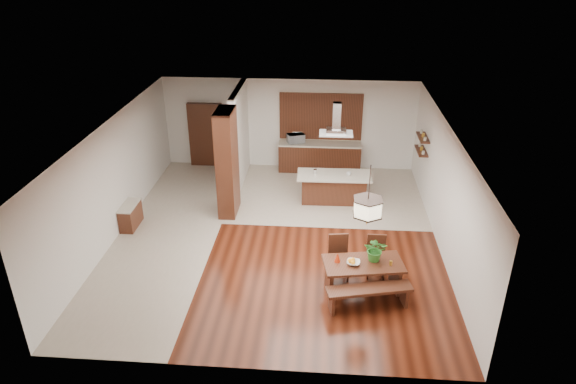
# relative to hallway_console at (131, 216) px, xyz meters

# --- Properties ---
(room_shell) EXTENTS (9.00, 9.04, 2.92)m
(room_shell) POSITION_rel_hallway_console_xyz_m (3.81, -0.20, 1.75)
(room_shell) COLOR #351309
(room_shell) RESTS_ON ground
(tile_hallway) EXTENTS (2.50, 9.00, 0.01)m
(tile_hallway) POSITION_rel_hallway_console_xyz_m (1.06, -0.20, -0.31)
(tile_hallway) COLOR #B7AA99
(tile_hallway) RESTS_ON ground
(tile_kitchen) EXTENTS (5.50, 4.00, 0.01)m
(tile_kitchen) POSITION_rel_hallway_console_xyz_m (5.06, 2.30, -0.31)
(tile_kitchen) COLOR #B7AA99
(tile_kitchen) RESTS_ON ground
(soffit_band) EXTENTS (8.00, 9.00, 0.02)m
(soffit_band) POSITION_rel_hallway_console_xyz_m (3.81, -0.20, 2.57)
(soffit_band) COLOR #401D10
(soffit_band) RESTS_ON room_shell
(partition_pier) EXTENTS (0.45, 1.00, 2.90)m
(partition_pier) POSITION_rel_hallway_console_xyz_m (2.41, 1.00, 1.14)
(partition_pier) COLOR black
(partition_pier) RESTS_ON ground
(partition_stub) EXTENTS (0.18, 2.40, 2.90)m
(partition_stub) POSITION_rel_hallway_console_xyz_m (2.41, 3.10, 1.14)
(partition_stub) COLOR silver
(partition_stub) RESTS_ON ground
(hallway_console) EXTENTS (0.37, 0.88, 0.63)m
(hallway_console) POSITION_rel_hallway_console_xyz_m (0.00, 0.00, 0.00)
(hallway_console) COLOR black
(hallway_console) RESTS_ON ground
(hallway_doorway) EXTENTS (1.10, 0.20, 2.10)m
(hallway_doorway) POSITION_rel_hallway_console_xyz_m (1.11, 4.20, 0.74)
(hallway_doorway) COLOR black
(hallway_doorway) RESTS_ON ground
(rear_counter) EXTENTS (2.60, 0.62, 0.95)m
(rear_counter) POSITION_rel_hallway_console_xyz_m (4.81, 4.00, 0.16)
(rear_counter) COLOR black
(rear_counter) RESTS_ON ground
(kitchen_window) EXTENTS (2.60, 0.08, 1.50)m
(kitchen_window) POSITION_rel_hallway_console_xyz_m (4.81, 4.26, 1.44)
(kitchen_window) COLOR #9E6C2F
(kitchen_window) RESTS_ON room_shell
(shelf_lower) EXTENTS (0.26, 0.90, 0.04)m
(shelf_lower) POSITION_rel_hallway_console_xyz_m (7.68, 2.40, 1.08)
(shelf_lower) COLOR black
(shelf_lower) RESTS_ON room_shell
(shelf_upper) EXTENTS (0.26, 0.90, 0.04)m
(shelf_upper) POSITION_rel_hallway_console_xyz_m (7.68, 2.40, 1.49)
(shelf_upper) COLOR black
(shelf_upper) RESTS_ON room_shell
(dining_table) EXTENTS (1.76, 1.09, 0.69)m
(dining_table) POSITION_rel_hallway_console_xyz_m (5.85, -2.27, 0.19)
(dining_table) COLOR black
(dining_table) RESTS_ON ground
(dining_bench) EXTENTS (1.78, 0.76, 0.49)m
(dining_bench) POSITION_rel_hallway_console_xyz_m (5.94, -2.86, -0.07)
(dining_bench) COLOR black
(dining_bench) RESTS_ON ground
(dining_chair_left) EXTENTS (0.50, 0.50, 0.99)m
(dining_chair_left) POSITION_rel_hallway_console_xyz_m (5.35, -1.85, 0.18)
(dining_chair_left) COLOR black
(dining_chair_left) RESTS_ON ground
(dining_chair_right) EXTENTS (0.42, 0.42, 0.94)m
(dining_chair_right) POSITION_rel_hallway_console_xyz_m (6.17, -1.71, 0.15)
(dining_chair_right) COLOR black
(dining_chair_right) RESTS_ON ground
(pendant_lantern) EXTENTS (0.64, 0.64, 1.31)m
(pendant_lantern) POSITION_rel_hallway_console_xyz_m (5.85, -2.27, 1.93)
(pendant_lantern) COLOR beige
(pendant_lantern) RESTS_ON room_shell
(foliage_plant) EXTENTS (0.52, 0.47, 0.53)m
(foliage_plant) POSITION_rel_hallway_console_xyz_m (6.09, -2.16, 0.64)
(foliage_plant) COLOR #2D7627
(foliage_plant) RESTS_ON dining_table
(fruit_bowl) EXTENTS (0.31, 0.31, 0.07)m
(fruit_bowl) POSITION_rel_hallway_console_xyz_m (5.63, -2.34, 0.41)
(fruit_bowl) COLOR beige
(fruit_bowl) RESTS_ON dining_table
(napkin_cone) EXTENTS (0.13, 0.13, 0.20)m
(napkin_cone) POSITION_rel_hallway_console_xyz_m (5.30, -2.27, 0.47)
(napkin_cone) COLOR #B62A0D
(napkin_cone) RESTS_ON dining_table
(gold_ornament) EXTENTS (0.09, 0.09, 0.09)m
(gold_ornament) POSITION_rel_hallway_console_xyz_m (6.40, -2.31, 0.42)
(gold_ornament) COLOR gold
(gold_ornament) RESTS_ON dining_table
(kitchen_island) EXTENTS (2.08, 0.93, 0.85)m
(kitchen_island) POSITION_rel_hallway_console_xyz_m (5.25, 1.85, 0.12)
(kitchen_island) COLOR black
(kitchen_island) RESTS_ON ground
(range_hood) EXTENTS (0.90, 0.55, 0.87)m
(range_hood) POSITION_rel_hallway_console_xyz_m (5.25, 1.85, 2.15)
(range_hood) COLOR silver
(range_hood) RESTS_ON room_shell
(island_cup) EXTENTS (0.14, 0.14, 0.10)m
(island_cup) POSITION_rel_hallway_console_xyz_m (5.66, 1.79, 0.59)
(island_cup) COLOR silver
(island_cup) RESTS_ON kitchen_island
(microwave) EXTENTS (0.62, 0.53, 0.29)m
(microwave) POSITION_rel_hallway_console_xyz_m (4.04, 3.99, 0.78)
(microwave) COLOR silver
(microwave) RESTS_ON rear_counter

